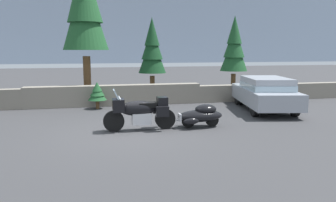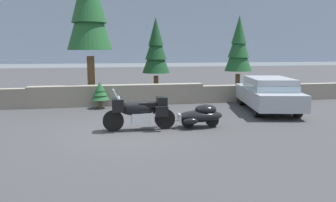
{
  "view_description": "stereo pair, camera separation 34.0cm",
  "coord_description": "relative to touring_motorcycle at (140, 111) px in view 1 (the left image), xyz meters",
  "views": [
    {
      "loc": [
        -1.01,
        -10.02,
        2.53
      ],
      "look_at": [
        1.43,
        0.57,
        0.85
      ],
      "focal_mm": 35.16,
      "sensor_mm": 36.0,
      "label": 1
    },
    {
      "loc": [
        -0.68,
        -10.09,
        2.53
      ],
      "look_at": [
        1.43,
        0.57,
        0.85
      ],
      "focal_mm": 35.16,
      "sensor_mm": 36.0,
      "label": 2
    }
  ],
  "objects": [
    {
      "name": "ground_plane",
      "position": [
        -0.41,
        -0.18,
        -0.62
      ],
      "size": [
        80.0,
        80.0,
        0.0
      ],
      "primitive_type": "plane",
      "color": "#38383A"
    },
    {
      "name": "stone_guard_wall",
      "position": [
        -0.43,
        5.01,
        -0.18
      ],
      "size": [
        24.0,
        0.59,
        0.94
      ],
      "color": "gray",
      "rests_on": "ground"
    },
    {
      "name": "distant_ridgeline",
      "position": [
        -0.41,
        95.02,
        7.38
      ],
      "size": [
        240.0,
        80.0,
        16.0
      ],
      "primitive_type": "cube",
      "color": "#99A8BF",
      "rests_on": "ground"
    },
    {
      "name": "touring_motorcycle",
      "position": [
        0.0,
        0.0,
        0.0
      ],
      "size": [
        2.31,
        0.76,
        1.33
      ],
      "color": "black",
      "rests_on": "ground"
    },
    {
      "name": "car_shaped_trailer",
      "position": [
        2.03,
        -0.02,
        -0.21
      ],
      "size": [
        2.2,
        0.79,
        0.76
      ],
      "color": "black",
      "rests_on": "ground"
    },
    {
      "name": "sedan_at_right_edge",
      "position": [
        5.67,
        2.33,
        0.15
      ],
      "size": [
        2.71,
        4.78,
        1.41
      ],
      "color": "black",
      "rests_on": "ground"
    },
    {
      "name": "pine_tree_tall",
      "position": [
        -1.67,
        6.31,
        4.25
      ],
      "size": [
        2.17,
        2.17,
        7.79
      ],
      "color": "brown",
      "rests_on": "ground"
    },
    {
      "name": "pine_tree_secondary",
      "position": [
        6.07,
        6.44,
        2.11
      ],
      "size": [
        1.46,
        1.46,
        4.37
      ],
      "color": "brown",
      "rests_on": "ground"
    },
    {
      "name": "pine_tree_far_right",
      "position": [
        1.62,
        6.65,
        2.0
      ],
      "size": [
        1.43,
        1.43,
        4.2
      ],
      "color": "brown",
      "rests_on": "ground"
    },
    {
      "name": "pine_sapling_near",
      "position": [
        -1.24,
        4.31,
        0.11
      ],
      "size": [
        0.8,
        0.8,
        1.17
      ],
      "color": "brown",
      "rests_on": "ground"
    }
  ]
}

